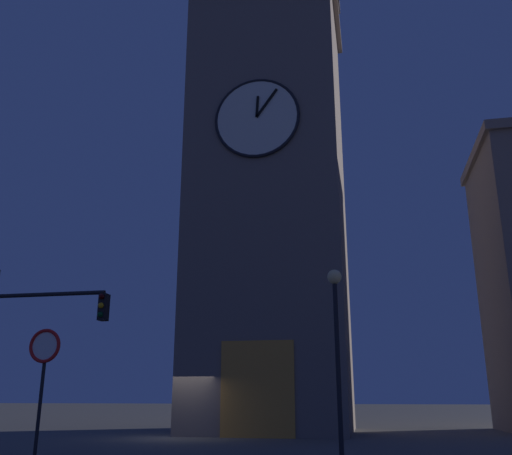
% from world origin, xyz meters
% --- Properties ---
extents(ground_plane, '(200.00, 200.00, 0.00)m').
position_xyz_m(ground_plane, '(0.00, 0.00, 0.00)').
color(ground_plane, '#56544F').
extents(clocktower, '(8.21, 8.55, 29.05)m').
position_xyz_m(clocktower, '(-3.18, -4.42, 12.29)').
color(clocktower, '#75665B').
rests_on(clocktower, ground_plane).
extents(traffic_signal_near, '(3.70, 0.41, 5.29)m').
position_xyz_m(traffic_signal_near, '(1.54, 9.36, 3.38)').
color(traffic_signal_near, black).
rests_on(traffic_signal_near, ground_plane).
extents(street_lamp, '(0.44, 0.44, 5.38)m').
position_xyz_m(street_lamp, '(-7.05, 6.98, 3.73)').
color(street_lamp, black).
rests_on(street_lamp, ground_plane).
extents(no_horn_sign, '(0.78, 0.14, 3.18)m').
position_xyz_m(no_horn_sign, '(-0.67, 11.97, 2.50)').
color(no_horn_sign, black).
rests_on(no_horn_sign, ground_plane).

